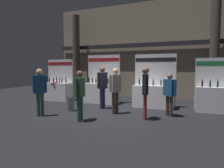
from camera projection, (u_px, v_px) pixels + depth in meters
ground_plane at (105, 113)px, 7.84m from camera, size 24.00×24.00×0.00m
hall_colonnade at (139, 51)px, 12.26m from camera, size 11.27×1.14×5.80m
exhibitor_booth_0 at (57, 90)px, 10.87m from camera, size 1.66×0.73×2.26m
exhibitor_booth_1 at (101, 91)px, 10.01m from camera, size 1.79×0.66×2.46m
exhibitor_booth_2 at (153, 94)px, 8.86m from camera, size 1.88×0.66×2.43m
exhibitor_booth_3 at (217, 98)px, 7.90m from camera, size 1.70×0.66×2.20m
trash_bin at (70, 104)px, 8.20m from camera, size 0.34×0.34×0.59m
visitor_0 at (170, 91)px, 7.23m from camera, size 0.49×0.45×1.59m
visitor_1 at (40, 88)px, 7.22m from camera, size 0.43×0.40×1.76m
visitor_2 at (102, 83)px, 8.59m from camera, size 0.38×0.52×1.85m
visitor_3 at (80, 91)px, 6.56m from camera, size 0.26×0.57×1.70m
visitor_4 at (115, 86)px, 7.60m from camera, size 0.43×0.46×1.78m
visitor_5 at (145, 88)px, 6.77m from camera, size 0.29×0.55×1.83m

